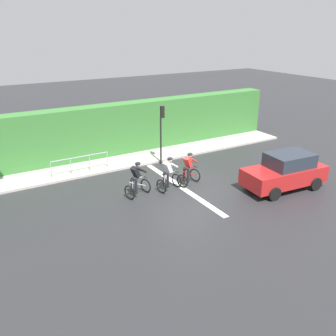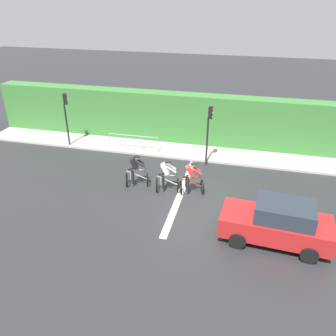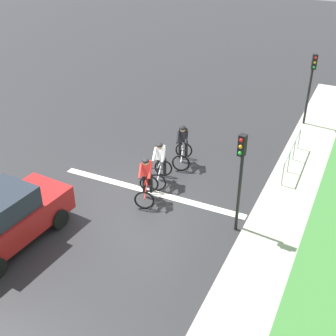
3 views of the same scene
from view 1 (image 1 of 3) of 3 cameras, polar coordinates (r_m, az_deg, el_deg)
The scene contains 11 objects.
ground_plane at distance 18.02m, azimuth 3.15°, elevation -2.80°, with size 80.00×80.00×0.00m, color #28282B.
sidewalk_kerb at distance 21.28m, azimuth -8.80°, elevation 1.03°, with size 2.80×23.73×0.12m, color #ADA89E.
stone_wall_low at distance 22.00m, azimuth -9.72°, elevation 2.29°, with size 0.44×23.73×0.58m, color gray.
hedge_wall at distance 21.89m, azimuth -10.21°, elevation 5.66°, with size 1.10×23.73×3.13m, color #387533.
road_marking_stop_line at distance 17.83m, azimuth 2.15°, elevation -3.04°, with size 7.00×0.30×0.01m, color silver.
cyclist_lead at distance 16.67m, azimuth -4.94°, elevation -1.93°, with size 0.97×1.23×1.66m.
cyclist_second at distance 17.21m, azimuth 0.09°, elevation -1.07°, with size 0.91×1.21×1.66m.
cyclist_mid at distance 17.84m, azimuth 3.25°, elevation -0.28°, with size 0.99×1.24×1.66m.
car_red at distance 18.29m, azimuth 18.00°, elevation -0.52°, with size 2.13×4.22×1.76m.
traffic_light_near_crossing at distance 20.20m, azimuth -1.00°, elevation 6.62°, with size 0.23×0.31×3.34m.
pedestrian_railing_kerbside at distance 19.60m, azimuth -13.70°, elevation 1.08°, with size 0.09×3.11×1.03m.
Camera 1 is at (-13.67, 9.13, 7.37)m, focal length 38.64 mm.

